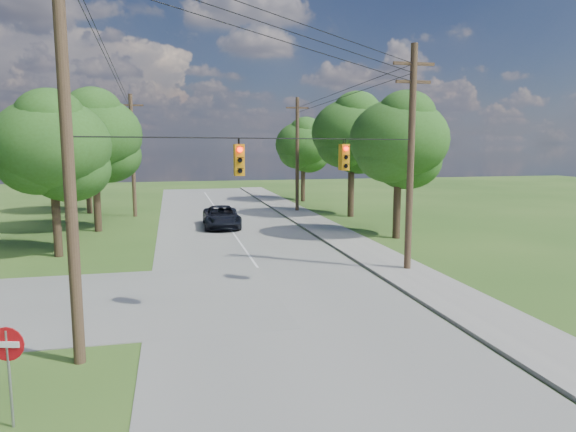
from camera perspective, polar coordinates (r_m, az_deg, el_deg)
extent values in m
plane|color=#2A4F1A|center=(15.42, -4.62, -14.95)|extent=(140.00, 140.00, 0.00)
cube|color=gray|center=(20.37, -1.02, -9.09)|extent=(10.00, 100.00, 0.03)
cube|color=#99968F|center=(22.64, 15.96, -7.52)|extent=(2.60, 100.00, 0.12)
cylinder|color=brown|center=(14.69, -23.34, 7.33)|extent=(0.32, 0.32, 12.00)
cylinder|color=brown|center=(24.60, 13.47, 6.04)|extent=(0.32, 0.32, 10.50)
cube|color=brown|center=(24.85, 13.82, 16.11)|extent=(2.00, 0.12, 0.14)
cube|color=brown|center=(24.75, 13.75, 14.28)|extent=(1.70, 0.12, 0.14)
cylinder|color=brown|center=(45.39, 1.03, 6.76)|extent=(0.32, 0.32, 10.00)
cube|color=brown|center=(45.48, 1.05, 11.93)|extent=(2.00, 0.12, 0.14)
cylinder|color=brown|center=(44.17, -16.87, 6.39)|extent=(0.32, 0.32, 10.00)
cube|color=brown|center=(44.27, -17.09, 11.69)|extent=(2.00, 0.12, 0.14)
cylinder|color=black|center=(19.21, -0.11, 21.08)|extent=(13.52, 7.63, 1.53)
cylinder|color=black|center=(19.13, -0.11, 19.92)|extent=(13.52, 7.63, 1.53)
cylinder|color=black|center=(19.05, -0.11, 18.74)|extent=(13.52, 7.63, 1.53)
cylinder|color=black|center=(34.96, 5.50, 13.48)|extent=(0.03, 22.00, 0.53)
cylinder|color=black|center=(29.68, -18.89, 15.54)|extent=(0.43, 29.60, 2.03)
cylinder|color=black|center=(34.92, 5.49, 12.83)|extent=(0.03, 22.00, 0.53)
cylinder|color=black|center=(29.62, -18.85, 14.77)|extent=(0.43, 29.60, 2.03)
cylinder|color=black|center=(18.72, -0.11, 8.61)|extent=(13.52, 7.63, 0.04)
cube|color=orange|center=(17.23, -5.41, 6.21)|extent=(0.32, 0.22, 1.05)
sphere|color=#FF0C05|center=(17.08, -5.37, 7.37)|extent=(0.17, 0.17, 0.17)
cube|color=orange|center=(17.47, -5.52, 6.23)|extent=(0.32, 0.22, 1.05)
sphere|color=#FF0C05|center=(17.60, -5.59, 7.39)|extent=(0.17, 0.17, 0.17)
cube|color=orange|center=(20.81, 6.35, 6.51)|extent=(0.32, 0.22, 1.05)
sphere|color=#FF0C05|center=(20.68, 6.49, 7.47)|extent=(0.17, 0.17, 0.17)
cube|color=orange|center=(21.04, 6.13, 6.53)|extent=(0.32, 0.22, 1.05)
sphere|color=#FF0C05|center=(21.17, 6.02, 7.49)|extent=(0.17, 0.17, 0.17)
cylinder|color=#483424|center=(30.01, -24.27, -1.18)|extent=(0.45, 0.45, 3.15)
ellipsoid|color=#275118|center=(29.68, -24.76, 7.17)|extent=(6.00, 6.00, 4.92)
cylinder|color=#483424|center=(37.64, -20.43, 1.03)|extent=(0.50, 0.50, 3.50)
ellipsoid|color=#275118|center=(37.40, -20.79, 8.42)|extent=(6.40, 6.40, 5.25)
cylinder|color=#483424|center=(47.78, -21.25, 2.27)|extent=(0.48, 0.47, 3.32)
ellipsoid|color=#275118|center=(47.58, -21.54, 7.80)|extent=(6.00, 6.00, 4.92)
cylinder|color=#483424|center=(33.43, 11.99, 0.39)|extent=(0.48, 0.48, 3.32)
ellipsoid|color=#275118|center=(33.15, 12.23, 8.31)|extent=(6.20, 6.20, 5.08)
cylinder|color=#483424|center=(42.80, 7.00, 2.38)|extent=(0.52, 0.52, 3.67)
ellipsoid|color=#275118|center=(42.60, 7.12, 9.21)|extent=(6.60, 6.60, 5.41)
cylinder|color=#483424|center=(53.96, 1.67, 3.32)|extent=(0.45, 0.45, 3.15)
ellipsoid|color=#275118|center=(53.77, 1.69, 7.96)|extent=(5.80, 5.80, 4.76)
imported|color=black|center=(37.27, -7.40, -0.08)|extent=(2.70, 5.57, 1.53)
cylinder|color=gray|center=(12.80, -28.52, -15.66)|extent=(0.06, 0.06, 2.15)
cylinder|color=#AE0C12|center=(12.52, -28.77, -12.36)|extent=(0.73, 0.22, 0.74)
cube|color=white|center=(12.49, -28.81, -12.41)|extent=(0.53, 0.16, 0.13)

